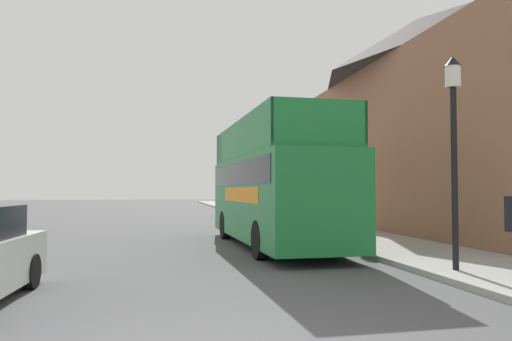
{
  "coord_description": "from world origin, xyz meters",
  "views": [
    {
      "loc": [
        -0.46,
        -5.01,
        1.81
      ],
      "look_at": [
        2.21,
        9.06,
        2.38
      ],
      "focal_mm": 35.0,
      "sensor_mm": 36.0,
      "label": 1
    }
  ],
  "objects_px": {
    "parked_car_ahead_of_bus": "(250,213)",
    "lamp_post_second": "(322,149)",
    "tour_bus": "(273,190)",
    "lamp_post_nearest": "(454,121)"
  },
  "relations": [
    {
      "from": "parked_car_ahead_of_bus",
      "to": "lamp_post_second",
      "type": "relative_size",
      "value": 0.99
    },
    {
      "from": "tour_bus",
      "to": "parked_car_ahead_of_bus",
      "type": "height_order",
      "value": "tour_bus"
    },
    {
      "from": "tour_bus",
      "to": "parked_car_ahead_of_bus",
      "type": "relative_size",
      "value": 2.08
    },
    {
      "from": "lamp_post_nearest",
      "to": "lamp_post_second",
      "type": "bearing_deg",
      "value": 90.75
    },
    {
      "from": "tour_bus",
      "to": "parked_car_ahead_of_bus",
      "type": "distance_m",
      "value": 8.64
    },
    {
      "from": "tour_bus",
      "to": "lamp_post_second",
      "type": "relative_size",
      "value": 2.06
    },
    {
      "from": "parked_car_ahead_of_bus",
      "to": "lamp_post_nearest",
      "type": "bearing_deg",
      "value": -85.82
    },
    {
      "from": "tour_bus",
      "to": "lamp_post_nearest",
      "type": "height_order",
      "value": "lamp_post_nearest"
    },
    {
      "from": "parked_car_ahead_of_bus",
      "to": "lamp_post_second",
      "type": "height_order",
      "value": "lamp_post_second"
    },
    {
      "from": "parked_car_ahead_of_bus",
      "to": "lamp_post_nearest",
      "type": "relative_size",
      "value": 1.02
    }
  ]
}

